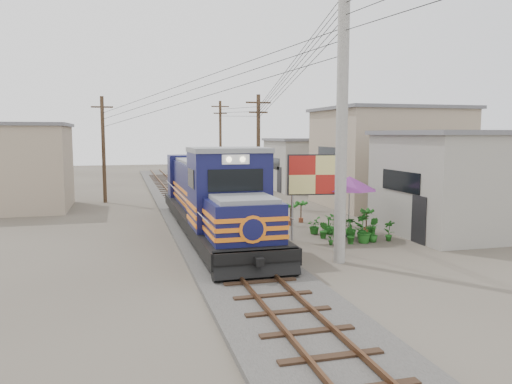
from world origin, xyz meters
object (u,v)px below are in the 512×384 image
object	(u,v)px
locomotive	(212,198)
billboard	(315,177)
vendor	(340,207)
market_umbrella	(350,183)

from	to	relation	value
locomotive	billboard	distance (m)	4.74
billboard	vendor	xyz separation A→B (m)	(2.52, 2.91, -1.82)
locomotive	vendor	world-z (taller)	locomotive
billboard	vendor	world-z (taller)	billboard
locomotive	vendor	xyz separation A→B (m)	(6.57, 0.69, -0.80)
billboard	market_umbrella	xyz separation A→B (m)	(1.74, 0.28, -0.35)
locomotive	billboard	xyz separation A→B (m)	(4.06, -2.22, 1.02)
locomotive	market_umbrella	bearing A→B (deg)	-18.54
market_umbrella	vendor	xyz separation A→B (m)	(0.77, 2.63, -1.47)
vendor	locomotive	bearing A→B (deg)	-4.33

